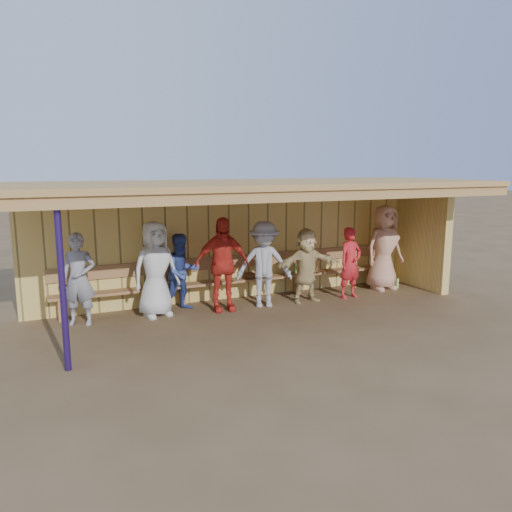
{
  "coord_description": "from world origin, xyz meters",
  "views": [
    {
      "loc": [
        -3.81,
        -8.4,
        2.8
      ],
      "look_at": [
        0.0,
        0.35,
        1.05
      ],
      "focal_mm": 35.0,
      "sensor_mm": 36.0,
      "label": 1
    }
  ],
  "objects": [
    {
      "name": "player_f",
      "position": [
        1.14,
        0.37,
        0.77
      ],
      "size": [
        1.43,
        0.47,
        1.54
      ],
      "primitive_type": "imported",
      "rotation": [
        0.0,
        0.0,
        0.01
      ],
      "color": "tan",
      "rests_on": "ground"
    },
    {
      "name": "dugout_equipment",
      "position": [
        -0.79,
        0.99,
        0.49
      ],
      "size": [
        7.04,
        0.62,
        0.8
      ],
      "color": "#C68F17",
      "rests_on": "ground"
    },
    {
      "name": "player_e",
      "position": [
        0.2,
        0.41,
        0.86
      ],
      "size": [
        1.25,
        0.96,
        1.72
      ],
      "primitive_type": "imported",
      "rotation": [
        0.0,
        0.0,
        -0.32
      ],
      "color": "#9B9DA4",
      "rests_on": "ground"
    },
    {
      "name": "player_b",
      "position": [
        -1.91,
        0.62,
        0.9
      ],
      "size": [
        0.98,
        0.75,
        1.79
      ],
      "primitive_type": "imported",
      "rotation": [
        0.0,
        0.0,
        0.22
      ],
      "color": "silver",
      "rests_on": "ground"
    },
    {
      "name": "player_c",
      "position": [
        -1.36,
        0.81,
        0.75
      ],
      "size": [
        0.84,
        0.71,
        1.51
      ],
      "primitive_type": "imported",
      "rotation": [
        0.0,
        0.0,
        0.22
      ],
      "color": "#354792",
      "rests_on": "ground"
    },
    {
      "name": "player_g",
      "position": [
        2.15,
        0.29,
        0.75
      ],
      "size": [
        0.6,
        0.44,
        1.51
      ],
      "primitive_type": "imported",
      "rotation": [
        0.0,
        0.0,
        0.15
      ],
      "color": "red",
      "rests_on": "ground"
    },
    {
      "name": "dugout_structure",
      "position": [
        0.39,
        0.69,
        1.69
      ],
      "size": [
        8.8,
        3.2,
        2.5
      ],
      "color": "#DEBC5E",
      "rests_on": "ground"
    },
    {
      "name": "player_a",
      "position": [
        -3.26,
        0.66,
        0.82
      ],
      "size": [
        0.7,
        0.59,
        1.65
      ],
      "primitive_type": "imported",
      "rotation": [
        0.0,
        0.0,
        -0.38
      ],
      "color": "gray",
      "rests_on": "ground"
    },
    {
      "name": "player_h",
      "position": [
        3.26,
        0.6,
        0.96
      ],
      "size": [
        0.97,
        0.65,
        1.92
      ],
      "primitive_type": "imported",
      "rotation": [
        0.0,
        0.0,
        0.05
      ],
      "color": "tan",
      "rests_on": "ground"
    },
    {
      "name": "player_d",
      "position": [
        -0.66,
        0.48,
        0.91
      ],
      "size": [
        1.1,
        0.52,
        1.83
      ],
      "primitive_type": "imported",
      "rotation": [
        0.0,
        0.0,
        -0.07
      ],
      "color": "red",
      "rests_on": "ground"
    },
    {
      "name": "bench",
      "position": [
        0.0,
        1.12,
        0.53
      ],
      "size": [
        7.6,
        0.34,
        0.93
      ],
      "color": "#A17245",
      "rests_on": "ground"
    },
    {
      "name": "ground",
      "position": [
        0.0,
        0.0,
        0.0
      ],
      "size": [
        90.0,
        90.0,
        0.0
      ],
      "primitive_type": "plane",
      "color": "brown",
      "rests_on": "ground"
    }
  ]
}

